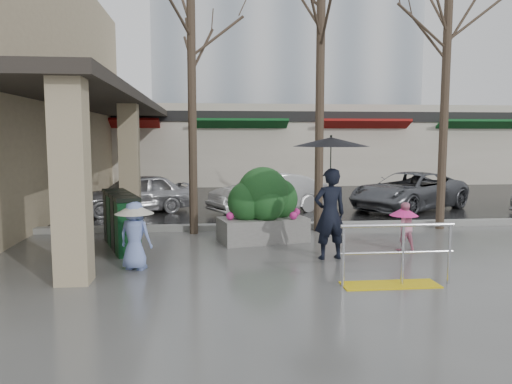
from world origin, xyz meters
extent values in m
plane|color=#51514F|center=(0.00, 0.00, 0.00)|extent=(120.00, 120.00, 0.00)
cube|color=black|center=(0.00, 22.00, 0.01)|extent=(120.00, 36.00, 0.01)
cube|color=gray|center=(0.00, 4.00, 0.07)|extent=(120.00, 0.30, 0.15)
cube|color=#2D2823|center=(-4.80, 8.00, 3.62)|extent=(2.80, 18.00, 0.25)
cube|color=tan|center=(-3.90, -0.50, 1.75)|extent=(0.55, 0.55, 3.50)
cube|color=tan|center=(-3.90, 6.00, 1.75)|extent=(0.55, 0.55, 3.50)
cube|color=beige|center=(2.00, 18.00, 2.00)|extent=(34.00, 6.00, 4.00)
cube|color=maroon|center=(-6.00, 15.10, 2.85)|extent=(4.50, 1.68, 0.87)
cube|color=#0F4C1E|center=(0.00, 15.10, 2.85)|extent=(4.50, 1.68, 0.87)
cube|color=maroon|center=(6.00, 15.10, 2.85)|extent=(4.50, 1.68, 0.87)
cube|color=#0F4C1E|center=(12.00, 15.10, 2.85)|extent=(4.50, 1.68, 0.87)
cube|color=black|center=(2.00, 15.10, 3.40)|extent=(34.00, 0.35, 0.50)
cube|color=#8C99A8|center=(4.00, 30.00, 12.50)|extent=(18.00, 12.00, 25.00)
cube|color=yellow|center=(1.30, -1.20, 0.01)|extent=(1.60, 0.50, 0.02)
cylinder|color=silver|center=(0.50, -1.20, 0.50)|extent=(0.05, 0.05, 1.00)
cylinder|color=silver|center=(1.50, -1.20, 0.50)|extent=(0.05, 0.05, 1.00)
cylinder|color=silver|center=(2.30, -1.20, 0.50)|extent=(0.05, 0.05, 1.00)
cylinder|color=silver|center=(1.40, -1.20, 1.00)|extent=(1.90, 0.06, 0.06)
cylinder|color=silver|center=(1.40, -1.20, 0.55)|extent=(1.90, 0.04, 0.04)
cylinder|color=#382B21|center=(-2.00, 3.60, 3.40)|extent=(0.22, 0.22, 6.80)
cylinder|color=#382B21|center=(1.20, 3.60, 3.50)|extent=(0.22, 0.22, 7.00)
cylinder|color=#382B21|center=(4.50, 3.60, 3.25)|extent=(0.22, 0.22, 6.50)
imported|color=black|center=(0.75, 0.67, 0.91)|extent=(0.72, 0.53, 1.82)
cylinder|color=black|center=(0.75, 0.67, 1.85)|extent=(0.02, 0.02, 1.15)
cone|color=black|center=(0.75, 0.67, 2.33)|extent=(1.51, 1.51, 0.18)
sphere|color=black|center=(0.75, 0.67, 2.44)|extent=(0.05, 0.05, 0.05)
imported|color=pink|center=(2.51, 1.22, 0.52)|extent=(0.53, 0.42, 1.04)
cylinder|color=black|center=(2.51, 1.22, 0.71)|extent=(0.02, 0.02, 0.45)
cone|color=#FF2891|center=(2.51, 1.22, 0.85)|extent=(0.61, 0.61, 0.18)
sphere|color=black|center=(2.51, 1.22, 0.96)|extent=(0.05, 0.05, 0.05)
imported|color=#7C94DC|center=(-3.00, 0.26, 0.63)|extent=(0.72, 0.60, 1.26)
cylinder|color=black|center=(-3.00, 0.26, 0.92)|extent=(0.02, 0.02, 0.59)
cone|color=beige|center=(-3.00, 0.26, 1.13)|extent=(0.72, 0.72, 0.18)
sphere|color=black|center=(-3.00, 0.26, 1.24)|extent=(0.05, 0.05, 0.05)
cube|color=slate|center=(-0.38, 2.49, 0.28)|extent=(2.16, 1.41, 0.55)
ellipsoid|color=#16441F|center=(-0.38, 2.49, 1.10)|extent=(1.22, 1.10, 1.28)
sphere|color=#16441F|center=(-0.76, 2.38, 0.95)|extent=(0.88, 0.88, 0.88)
sphere|color=#16441F|center=(0.01, 2.66, 0.97)|extent=(0.93, 0.93, 0.93)
cube|color=#0C3819|center=(-3.29, 1.34, 0.56)|extent=(0.58, 0.58, 1.12)
cube|color=black|center=(-3.29, 1.34, 1.17)|extent=(0.62, 0.62, 0.08)
cube|color=black|center=(-3.47, 1.87, 0.56)|extent=(0.58, 0.58, 1.12)
cube|color=black|center=(-3.47, 1.87, 1.17)|extent=(0.62, 0.62, 0.08)
cube|color=#0C341A|center=(-3.65, 2.41, 0.56)|extent=(0.58, 0.58, 1.12)
cube|color=black|center=(-3.65, 2.41, 1.17)|extent=(0.62, 0.62, 0.08)
cube|color=black|center=(-3.82, 2.94, 0.56)|extent=(0.58, 0.58, 1.12)
cube|color=black|center=(-3.82, 2.94, 1.17)|extent=(0.62, 0.62, 0.08)
imported|color=#A8A8AC|center=(-3.95, 7.19, 0.63)|extent=(3.99, 2.75, 1.26)
imported|color=silver|center=(0.31, 6.82, 0.63)|extent=(4.03, 2.85, 1.26)
imported|color=#5A5C62|center=(5.04, 6.95, 0.63)|extent=(4.94, 4.24, 1.26)
camera|label=1|loc=(-1.73, -8.91, 2.43)|focal=35.00mm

